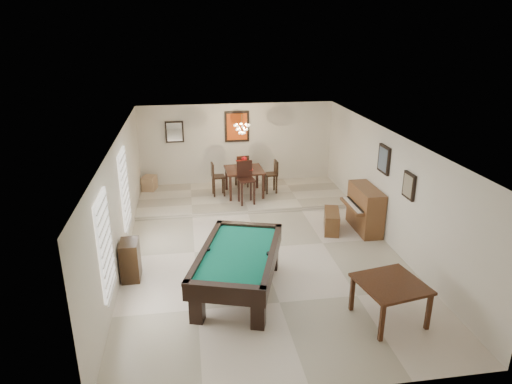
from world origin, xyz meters
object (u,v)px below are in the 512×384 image
object	(u,v)px
apothecary_chest	(130,260)
corner_bench	(149,183)
upright_piano	(360,209)
dining_chair_north	(242,171)
flower_vase	(244,161)
square_table	(389,301)
dining_chair_east	(271,177)
pool_table	(238,272)
dining_chair_south	(246,183)
piano_bench	(332,221)
chandelier	(242,125)
dining_table	(244,180)
dining_chair_west	(218,179)

from	to	relation	value
apothecary_chest	corner_bench	world-z (taller)	apothecary_chest
upright_piano	dining_chair_north	distance (m)	4.23
flower_vase	apothecary_chest	bearing A→B (deg)	-124.08
dining_chair_north	corner_bench	bearing A→B (deg)	-10.28
square_table	dining_chair_east	size ratio (longest dim) A/B	1.08
pool_table	dining_chair_south	distance (m)	4.38
apothecary_chest	dining_chair_south	xyz separation A→B (m)	(2.81, 3.47, 0.31)
piano_bench	chandelier	xyz separation A→B (m)	(-1.91, 2.53, 1.95)
dining_table	dining_chair_south	distance (m)	0.74
dining_chair_north	dining_chair_west	world-z (taller)	dining_chair_north
square_table	flower_vase	xyz separation A→B (m)	(-1.70, 6.29, 0.78)
upright_piano	chandelier	xyz separation A→B (m)	(-2.61, 2.60, 1.65)
pool_table	upright_piano	size ratio (longest dim) A/B	1.92
corner_bench	dining_chair_west	bearing A→B (deg)	-21.46
pool_table	dining_chair_east	distance (m)	5.32
square_table	corner_bench	bearing A→B (deg)	122.25
flower_vase	corner_bench	bearing A→B (deg)	163.27
dining_table	dining_chair_south	world-z (taller)	dining_chair_south
pool_table	flower_vase	bearing A→B (deg)	98.73
chandelier	dining_table	bearing A→B (deg)	47.46
dining_chair_south	dining_chair_north	world-z (taller)	dining_chair_south
flower_vase	dining_chair_north	bearing A→B (deg)	89.00
upright_piano	dining_chair_south	distance (m)	3.23
flower_vase	dining_chair_south	xyz separation A→B (m)	(-0.03, -0.73, -0.43)
square_table	corner_bench	distance (m)	8.43
dining_table	dining_chair_west	world-z (taller)	dining_chair_west
dining_chair_west	corner_bench	size ratio (longest dim) A/B	2.12
apothecary_chest	piano_bench	bearing A→B (deg)	18.86
square_table	piano_bench	size ratio (longest dim) A/B	1.15
dining_table	dining_chair_south	xyz separation A→B (m)	(-0.03, -0.73, 0.14)
piano_bench	dining_chair_south	bearing A→B (deg)	135.25
apothecary_chest	dining_chair_east	size ratio (longest dim) A/B	0.83
square_table	dining_chair_north	distance (m)	7.21
square_table	piano_bench	bearing A→B (deg)	87.69
dining_chair_south	chandelier	world-z (taller)	chandelier
piano_bench	dining_table	distance (m)	3.20
piano_bench	apothecary_chest	distance (m)	4.96
dining_chair_east	pool_table	bearing A→B (deg)	-20.12
dining_chair_south	corner_bench	world-z (taller)	dining_chair_south
pool_table	dining_table	xyz separation A→B (m)	(0.76, 5.04, 0.14)
dining_table	upright_piano	bearing A→B (deg)	-46.33
dining_chair_east	corner_bench	size ratio (longest dim) A/B	2.10
pool_table	square_table	bearing A→B (deg)	-9.47
dining_chair_south	dining_chair_west	size ratio (longest dim) A/B	1.20
upright_piano	dining_chair_west	xyz separation A→B (m)	(-3.30, 2.71, 0.06)
dining_chair_south	chandelier	distance (m)	1.63
square_table	dining_chair_south	size ratio (longest dim) A/B	0.89
square_table	dining_table	world-z (taller)	dining_table
dining_table	flower_vase	size ratio (longest dim) A/B	4.12
corner_bench	apothecary_chest	bearing A→B (deg)	-90.54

